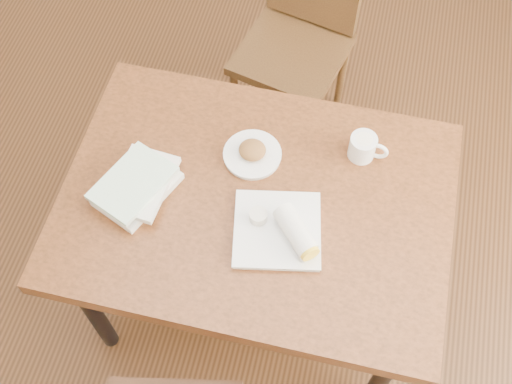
% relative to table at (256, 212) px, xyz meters
% --- Properties ---
extents(ground, '(4.00, 5.00, 0.01)m').
position_rel_table_xyz_m(ground, '(0.00, 0.00, -0.68)').
color(ground, '#472814').
rests_on(ground, ground).
extents(table, '(1.23, 0.88, 0.75)m').
position_rel_table_xyz_m(table, '(0.00, 0.00, 0.00)').
color(table, brown).
rests_on(table, ground).
extents(chair_far, '(0.51, 0.51, 0.95)m').
position_rel_table_xyz_m(chair_far, '(-0.03, 0.95, -0.12)').
color(chair_far, '#472F14').
rests_on(chair_far, ground).
extents(plate_scone, '(0.19, 0.19, 0.06)m').
position_rel_table_xyz_m(plate_scone, '(-0.05, 0.16, 0.10)').
color(plate_scone, white).
rests_on(plate_scone, table).
extents(coffee_mug, '(0.13, 0.09, 0.09)m').
position_rel_table_xyz_m(coffee_mug, '(0.30, 0.24, 0.13)').
color(coffee_mug, white).
rests_on(coffee_mug, table).
extents(plate_burrito, '(0.31, 0.31, 0.09)m').
position_rel_table_xyz_m(plate_burrito, '(0.11, -0.10, 0.11)').
color(plate_burrito, white).
rests_on(plate_burrito, table).
extents(book_stack, '(0.26, 0.30, 0.07)m').
position_rel_table_xyz_m(book_stack, '(-0.37, -0.05, 0.11)').
color(book_stack, white).
rests_on(book_stack, table).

